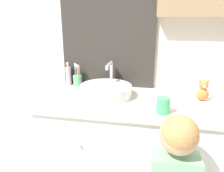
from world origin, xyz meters
TOP-DOWN VIEW (x-y plane):
  - wall_back at (0.02, 0.62)m, footprint 3.20×0.18m
  - vanity_counter at (0.00, 0.31)m, footprint 1.19×0.58m
  - sink_basin at (-0.17, 0.33)m, footprint 0.36×0.41m
  - toothbrush_holder at (-0.44, 0.52)m, footprint 0.07×0.07m
  - soap_dispenser at (-0.53, 0.54)m, footprint 0.05×0.05m
  - teddy_bear at (0.48, 0.37)m, footprint 0.08×0.07m
  - drinking_cup at (0.22, 0.12)m, footprint 0.08×0.08m

SIDE VIEW (x-z plane):
  - vanity_counter at x=0.00m, z-range 0.00..0.80m
  - sink_basin at x=-0.17m, z-range 0.73..0.95m
  - drinking_cup at x=0.22m, z-range 0.79..0.89m
  - toothbrush_holder at x=-0.44m, z-range 0.75..0.94m
  - teddy_bear at x=0.48m, z-range 0.79..0.94m
  - soap_dispenser at x=-0.53m, z-range 0.78..0.97m
  - wall_back at x=0.02m, z-range 0.04..2.54m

